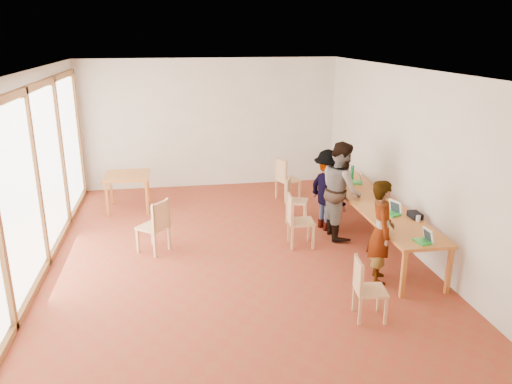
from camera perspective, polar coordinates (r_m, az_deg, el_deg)
ground at (r=8.48m, az=-2.78°, el=-6.92°), size 8.00×8.00×0.00m
wall_back at (r=11.87m, az=-5.25°, el=7.78°), size 6.00×0.10×3.00m
wall_front at (r=4.27m, az=3.54°, el=-10.66°), size 6.00×0.10×3.00m
wall_right at (r=8.82m, az=16.83°, el=3.64°), size 0.10×8.00×3.00m
window_wall at (r=8.19m, az=-23.98°, el=1.81°), size 0.10×8.00×3.00m
ceiling at (r=7.73m, az=-3.12°, el=13.90°), size 6.00×8.00×0.04m
communal_table at (r=8.89m, az=13.32°, el=-1.33°), size 0.80×4.00×0.75m
side_table at (r=10.64m, az=-14.51°, el=1.53°), size 0.90×0.90×0.75m
chair_near at (r=6.58m, az=12.28°, el=-10.10°), size 0.43×0.43×0.44m
chair_mid at (r=8.56m, az=4.55°, el=-2.68°), size 0.45×0.45×0.48m
chair_far at (r=9.72m, az=4.19°, el=-0.36°), size 0.52×0.52×0.45m
chair_empty at (r=10.92m, az=3.28°, el=1.97°), size 0.56×0.56×0.50m
chair_spare at (r=8.43m, az=-11.26°, el=-3.27°), size 0.60×0.60×0.49m
person_near at (r=7.48m, az=14.13°, el=-4.43°), size 0.50×0.64×1.56m
person_mid at (r=8.99m, az=9.70°, el=0.25°), size 0.68×0.86×1.74m
person_far at (r=9.31m, az=8.25°, el=0.22°), size 0.85×1.11×1.52m
laptop_near at (r=7.35m, az=18.78°, el=-5.06°), size 0.22×0.25×0.20m
laptop_mid at (r=8.31m, az=15.41°, el=-2.04°), size 0.31×0.32×0.22m
laptop_far at (r=9.87m, az=11.64°, el=1.33°), size 0.26×0.29×0.21m
yellow_mug at (r=10.59m, az=10.16°, el=2.50°), size 0.16×0.16×0.10m
green_bottle at (r=10.08m, az=10.94°, el=2.20°), size 0.07×0.07×0.28m
clear_glass at (r=8.12m, az=18.05°, el=-2.89°), size 0.07×0.07×0.09m
condiment_cup at (r=8.64m, az=14.32°, el=-1.43°), size 0.08×0.08×0.06m
pink_phone at (r=9.13m, az=13.99°, el=-0.52°), size 0.05×0.10×0.01m
black_pouch at (r=8.25m, az=17.72°, el=-2.53°), size 0.16×0.26×0.09m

